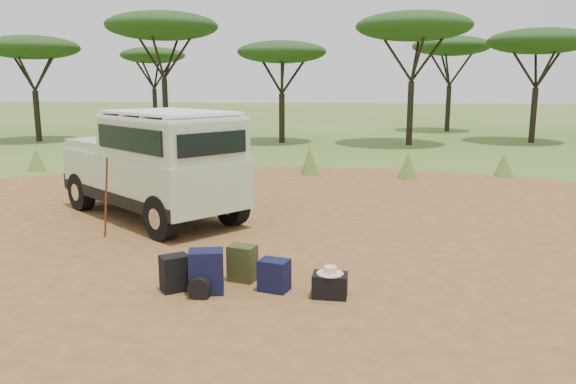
# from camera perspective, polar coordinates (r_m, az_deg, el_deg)

# --- Properties ---
(ground) EXTENTS (140.00, 140.00, 0.00)m
(ground) POSITION_cam_1_polar(r_m,az_deg,el_deg) (9.24, -1.64, -7.11)
(ground) COLOR #496B26
(ground) RESTS_ON ground
(dirt_clearing) EXTENTS (23.00, 23.00, 0.01)m
(dirt_clearing) POSITION_cam_1_polar(r_m,az_deg,el_deg) (9.24, -1.64, -7.09)
(dirt_clearing) COLOR #9B5D32
(dirt_clearing) RESTS_ON ground
(grass_fringe) EXTENTS (36.60, 1.60, 0.90)m
(grass_fringe) POSITION_cam_1_polar(r_m,az_deg,el_deg) (17.57, 2.56, 2.98)
(grass_fringe) COLOR #496B26
(grass_fringe) RESTS_ON ground
(acacia_treeline) EXTENTS (46.70, 13.20, 6.26)m
(acacia_treeline) POSITION_cam_1_polar(r_m,az_deg,el_deg) (28.57, 5.44, 15.06)
(acacia_treeline) COLOR black
(acacia_treeline) RESTS_ON ground
(safari_vehicle) EXTENTS (4.81, 4.48, 2.32)m
(safari_vehicle) POSITION_cam_1_polar(r_m,az_deg,el_deg) (12.23, -13.38, 2.51)
(safari_vehicle) COLOR #B2C7AA
(safari_vehicle) RESTS_ON ground
(walking_staff) EXTENTS (0.34, 0.38, 1.56)m
(walking_staff) POSITION_cam_1_polar(r_m,az_deg,el_deg) (10.89, -18.00, -0.58)
(walking_staff) COLOR brown
(walking_staff) RESTS_ON ground
(backpack_black) EXTENTS (0.47, 0.44, 0.52)m
(backpack_black) POSITION_cam_1_polar(r_m,az_deg,el_deg) (8.09, -11.43, -8.09)
(backpack_black) COLOR black
(backpack_black) RESTS_ON ground
(backpack_navy) EXTENTS (0.53, 0.43, 0.62)m
(backpack_navy) POSITION_cam_1_polar(r_m,az_deg,el_deg) (7.92, -8.30, -8.02)
(backpack_navy) COLOR #111536
(backpack_navy) RESTS_ON ground
(backpack_olive) EXTENTS (0.45, 0.38, 0.54)m
(backpack_olive) POSITION_cam_1_polar(r_m,az_deg,el_deg) (8.34, -4.66, -7.24)
(backpack_olive) COLOR #323A1B
(backpack_olive) RESTS_ON ground
(duffel_navy) EXTENTS (0.47, 0.40, 0.45)m
(duffel_navy) POSITION_cam_1_polar(r_m,az_deg,el_deg) (7.94, -1.41, -8.47)
(duffel_navy) COLOR #111536
(duffel_navy) RESTS_ON ground
(hard_case) EXTENTS (0.48, 0.36, 0.33)m
(hard_case) POSITION_cam_1_polar(r_m,az_deg,el_deg) (7.76, 4.28, -9.45)
(hard_case) COLOR black
(hard_case) RESTS_ON ground
(stuff_sack) EXTENTS (0.31, 0.31, 0.30)m
(stuff_sack) POSITION_cam_1_polar(r_m,az_deg,el_deg) (7.85, -8.86, -9.43)
(stuff_sack) COLOR black
(stuff_sack) RESTS_ON ground
(safari_hat) EXTENTS (0.36, 0.36, 0.11)m
(safari_hat) POSITION_cam_1_polar(r_m,az_deg,el_deg) (7.69, 4.30, -8.02)
(safari_hat) COLOR beige
(safari_hat) RESTS_ON hard_case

